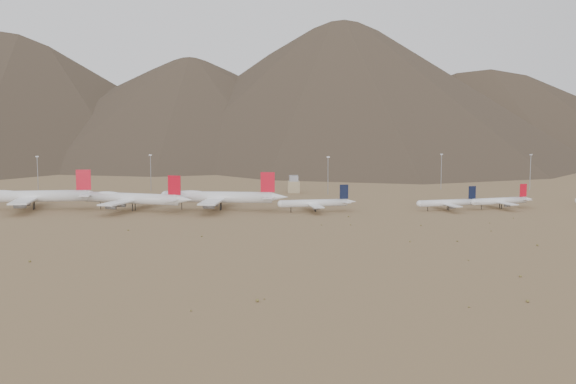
{
  "coord_description": "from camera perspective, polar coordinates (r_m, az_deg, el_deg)",
  "views": [
    {
      "loc": [
        -0.63,
        -372.08,
        54.63
      ],
      "look_at": [
        21.23,
        30.0,
        10.43
      ],
      "focal_mm": 45.0,
      "sensor_mm": 36.0,
      "label": 1
    }
  ],
  "objects": [
    {
      "name": "ground",
      "position": [
        376.07,
        -2.99,
        -2.1
      ],
      "size": [
        3000.0,
        3000.0,
        0.0
      ],
      "primitive_type": "plane",
      "color": "#9A7650",
      "rests_on": "ground"
    },
    {
      "name": "mountain_ridge",
      "position": [
        1275.65,
        -3.13,
        10.54
      ],
      "size": [
        4400.0,
        1000.0,
        300.0
      ],
      "color": "#4B3E2D",
      "rests_on": "ground"
    },
    {
      "name": "widebody_west",
      "position": [
        433.37,
        -19.58,
        -0.31
      ],
      "size": [
        75.83,
        58.49,
        22.52
      ],
      "rotation": [
        0.0,
        0.0,
        0.08
      ],
      "color": "white",
      "rests_on": "ground"
    },
    {
      "name": "widebody_centre",
      "position": [
        413.4,
        -12.2,
        -0.48
      ],
      "size": [
        65.78,
        52.63,
        20.54
      ],
      "rotation": [
        0.0,
        0.0,
        -0.36
      ],
      "color": "white",
      "rests_on": "ground"
    },
    {
      "name": "widebody_east",
      "position": [
        408.71,
        -5.47,
        -0.39
      ],
      "size": [
        72.68,
        56.61,
        21.7
      ],
      "rotation": [
        0.0,
        0.0,
        -0.15
      ],
      "color": "white",
      "rests_on": "ground"
    },
    {
      "name": "narrowbody_a",
      "position": [
        401.07,
        2.22,
        -0.88
      ],
      "size": [
        44.81,
        32.53,
        14.84
      ],
      "rotation": [
        0.0,
        0.0,
        0.13
      ],
      "color": "white",
      "rests_on": "ground"
    },
    {
      "name": "narrowbody_b",
      "position": [
        416.21,
        12.58,
        -0.83
      ],
      "size": [
        40.05,
        29.34,
        13.36
      ],
      "rotation": [
        0.0,
        0.0,
        0.2
      ],
      "color": "white",
      "rests_on": "ground"
    },
    {
      "name": "narrowbody_c",
      "position": [
        431.64,
        16.5,
        -0.67
      ],
      "size": [
        40.54,
        30.02,
        13.74
      ],
      "rotation": [
        0.0,
        0.0,
        0.28
      ],
      "color": "white",
      "rests_on": "ground"
    },
    {
      "name": "control_tower",
      "position": [
        495.49,
        0.45,
        0.55
      ],
      "size": [
        8.0,
        8.0,
        12.0
      ],
      "color": "tan",
      "rests_on": "ground"
    },
    {
      "name": "mast_far_west",
      "position": [
        518.81,
        -19.17,
        1.45
      ],
      "size": [
        2.0,
        0.6,
        25.7
      ],
      "color": "gray",
      "rests_on": "ground"
    },
    {
      "name": "mast_west",
      "position": [
        515.98,
        -10.8,
        1.66
      ],
      "size": [
        2.0,
        0.6,
        25.7
      ],
      "color": "gray",
      "rests_on": "ground"
    },
    {
      "name": "mast_centre",
      "position": [
        484.19,
        3.18,
        1.47
      ],
      "size": [
        2.0,
        0.6,
        25.7
      ],
      "color": "gray",
      "rests_on": "ground"
    },
    {
      "name": "mast_east",
      "position": [
        527.3,
        12.02,
        1.73
      ],
      "size": [
        2.0,
        0.6,
        25.7
      ],
      "color": "gray",
      "rests_on": "ground"
    },
    {
      "name": "mast_far_east",
      "position": [
        538.82,
        18.6,
        1.63
      ],
      "size": [
        2.0,
        0.6,
        25.7
      ],
      "color": "gray",
      "rests_on": "ground"
    },
    {
      "name": "desert_scrub",
      "position": [
        290.78,
        4.09,
        -4.51
      ],
      "size": [
        432.86,
        179.56,
        0.95
      ],
      "color": "olive",
      "rests_on": "ground"
    }
  ]
}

